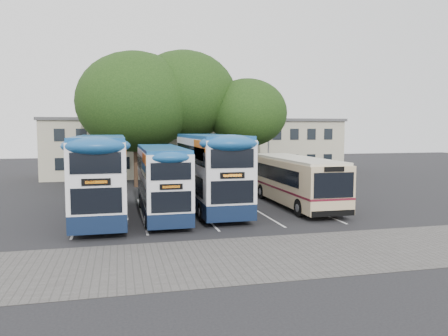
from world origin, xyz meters
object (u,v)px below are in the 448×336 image
bus_single (294,178)px  bus_dd_right (210,168)px  lamp_post (269,129)px  bus_dd_left (101,173)px  bus_dd_mid (161,178)px  tree_mid (184,95)px  tree_left (136,102)px  tree_right (247,113)px

bus_single → bus_dd_right: bearing=179.1°
lamp_post → bus_single: size_ratio=0.84×
bus_dd_left → bus_dd_mid: size_ratio=1.16×
tree_mid → bus_dd_mid: size_ratio=1.25×
bus_dd_left → bus_single: bearing=4.9°
tree_left → bus_dd_right: 13.35m
tree_right → bus_dd_mid: bearing=-125.6°
tree_left → bus_dd_left: bearing=-100.9°
tree_mid → bus_dd_left: bearing=-116.4°
tree_right → bus_dd_left: tree_right is taller
tree_right → bus_dd_left: bearing=-135.5°
tree_right → bus_dd_left: size_ratio=0.85×
bus_single → tree_left: bearing=129.5°
bus_dd_right → tree_right: bearing=62.4°
lamp_post → tree_mid: tree_mid is taller
tree_left → bus_dd_mid: (0.89, -13.28, -5.15)m
bus_dd_right → tree_left: bearing=109.1°
tree_left → tree_right: bearing=-4.9°
bus_dd_left → bus_dd_right: bearing=10.0°
lamp_post → tree_mid: (-8.68, -1.60, 3.00)m
tree_left → tree_mid: 4.50m
bus_dd_left → bus_single: (12.30, 1.06, -0.76)m
tree_right → bus_single: tree_right is taller
bus_dd_right → bus_single: bearing=-0.9°
tree_mid → bus_single: size_ratio=1.13×
tree_left → tree_mid: size_ratio=0.97×
lamp_post → bus_dd_right: (-8.95, -14.26, -2.49)m
tree_left → bus_dd_right: bearing=-70.9°
tree_left → bus_dd_right: tree_left is taller
bus_single → lamp_post: bearing=77.3°
tree_mid → bus_single: 15.22m
bus_dd_right → lamp_post: bearing=57.9°
lamp_post → tree_left: bearing=-169.2°
tree_left → bus_dd_left: 14.02m
bus_dd_mid → bus_single: size_ratio=0.90×
tree_right → bus_dd_mid: size_ratio=0.99×
tree_right → bus_single: 11.98m
bus_single → bus_dd_mid: bearing=-171.0°
lamp_post → bus_single: (-3.23, -14.35, -3.27)m
bus_dd_mid → bus_dd_right: 3.54m
bus_dd_mid → bus_single: 9.03m
lamp_post → tree_left: 13.46m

